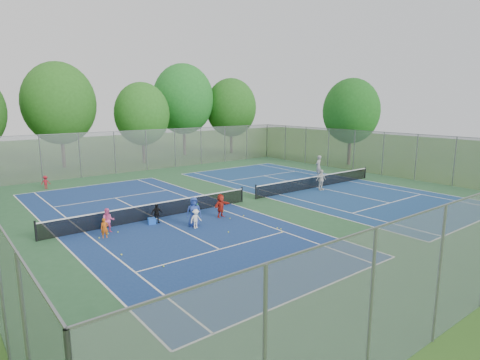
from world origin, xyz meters
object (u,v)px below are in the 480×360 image
net_right (317,182)px  instructor (318,166)px  net_left (156,211)px  ball_hopper (195,208)px  ball_crate (152,221)px

net_right → instructor: instructor is taller
net_right → instructor: bearing=40.0°
net_left → ball_hopper: size_ratio=22.52×
ball_hopper → net_right: bearing=1.7°
net_left → ball_crate: 1.12m
net_right → ball_hopper: (-11.54, -0.34, -0.17)m
net_right → ball_crate: 14.71m
ball_crate → instructor: bearing=12.2°
net_right → ball_hopper: net_right is taller
net_left → instructor: bearing=10.0°
net_left → net_right: 14.00m
net_right → ball_crate: size_ratio=32.09×
net_right → ball_hopper: bearing=-178.3°
net_left → instructor: (17.74, 3.14, 0.52)m
instructor → ball_crate: bearing=-3.7°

